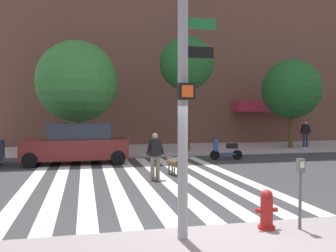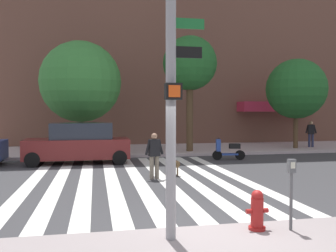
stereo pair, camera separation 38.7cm
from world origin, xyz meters
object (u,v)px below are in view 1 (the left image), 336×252
object	(u,v)px
street_tree_nearest	(77,82)
parking_meter_second_along	(300,184)
parked_scooter	(226,150)
pedestrian_dog_walker	(155,153)
traffic_light_pole	(184,47)
pedestrian_bystander	(306,132)
parked_car_behind_first	(77,144)
street_tree_further	(291,89)
fire_hydrant	(267,210)
street_tree_middle	(186,64)
dog_on_leash	(173,163)

from	to	relation	value
street_tree_nearest	parking_meter_second_along	bearing A→B (deg)	-72.91
parked_scooter	pedestrian_dog_walker	world-z (taller)	pedestrian_dog_walker
traffic_light_pole	pedestrian_dog_walker	world-z (taller)	traffic_light_pole
pedestrian_dog_walker	pedestrian_bystander	world-z (taller)	pedestrian_bystander
parked_car_behind_first	street_tree_further	bearing A→B (deg)	13.73
parked_car_behind_first	street_tree_further	world-z (taller)	street_tree_further
fire_hydrant	pedestrian_dog_walker	size ratio (longest dim) A/B	0.47
parking_meter_second_along	street_tree_middle	world-z (taller)	street_tree_middle
street_tree_nearest	pedestrian_bystander	bearing A→B (deg)	1.20
street_tree_further	dog_on_leash	bearing A→B (deg)	-143.05
parking_meter_second_along	dog_on_leash	distance (m)	7.32
street_tree_nearest	pedestrian_dog_walker	world-z (taller)	street_tree_nearest
street_tree_middle	pedestrian_dog_walker	distance (m)	9.01
pedestrian_dog_walker	parked_car_behind_first	bearing A→B (deg)	121.51
parked_car_behind_first	street_tree_middle	size ratio (longest dim) A/B	0.72
street_tree_nearest	pedestrian_dog_walker	bearing A→B (deg)	-70.18
parking_meter_second_along	street_tree_middle	bearing A→B (deg)	83.25
parked_car_behind_first	street_tree_middle	world-z (taller)	street_tree_middle
street_tree_middle	pedestrian_bystander	bearing A→B (deg)	5.62
pedestrian_bystander	parking_meter_second_along	bearing A→B (deg)	-123.85
parking_meter_second_along	pedestrian_dog_walker	distance (m)	6.69
parked_car_behind_first	pedestrian_bystander	distance (m)	14.63
parked_scooter	pedestrian_bystander	bearing A→B (deg)	28.61
parked_scooter	street_tree_middle	bearing A→B (deg)	112.09
traffic_light_pole	dog_on_leash	xyz separation A→B (m)	(1.58, 7.33, -3.08)
street_tree_middle	fire_hydrant	bearing A→B (deg)	-99.36
street_tree_nearest	parked_car_behind_first	bearing A→B (deg)	-89.77
pedestrian_dog_walker	dog_on_leash	size ratio (longest dim) A/B	1.50
parked_car_behind_first	parked_scooter	bearing A→B (deg)	-2.00
traffic_light_pole	street_tree_middle	bearing A→B (deg)	74.06
street_tree_further	dog_on_leash	world-z (taller)	street_tree_further
pedestrian_dog_walker	dog_on_leash	world-z (taller)	pedestrian_dog_walker
street_tree_nearest	street_tree_further	world-z (taller)	street_tree_nearest
parking_meter_second_along	traffic_light_pole	bearing A→B (deg)	-178.38
fire_hydrant	pedestrian_bystander	size ratio (longest dim) A/B	0.47
parked_car_behind_first	street_tree_further	size ratio (longest dim) A/B	0.86
street_tree_middle	parked_scooter	bearing A→B (deg)	-67.91
street_tree_nearest	street_tree_middle	distance (m)	6.15
parked_scooter	dog_on_leash	distance (m)	5.06
parked_car_behind_first	parked_scooter	world-z (taller)	parked_car_behind_first
parking_meter_second_along	pedestrian_dog_walker	world-z (taller)	pedestrian_dog_walker
fire_hydrant	pedestrian_bystander	xyz separation A→B (m)	(10.42, 14.46, 0.56)
parked_scooter	street_tree_nearest	size ratio (longest dim) A/B	0.27
parked_scooter	pedestrian_dog_walker	size ratio (longest dim) A/B	0.99
pedestrian_dog_walker	pedestrian_bystander	bearing A→B (deg)	35.49
parked_scooter	pedestrian_bystander	world-z (taller)	pedestrian_bystander
fire_hydrant	street_tree_further	xyz separation A→B (m)	(9.12, 14.07, 3.27)
fire_hydrant	street_tree_middle	bearing A→B (deg)	80.64
parked_car_behind_first	pedestrian_bystander	world-z (taller)	parked_car_behind_first
traffic_light_pole	parked_scooter	bearing A→B (deg)	64.56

